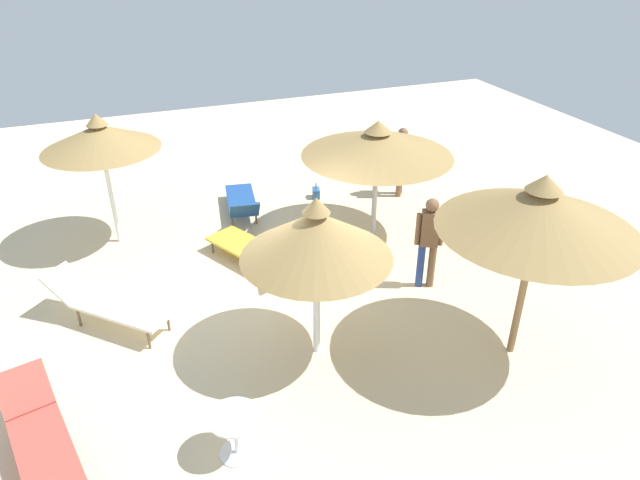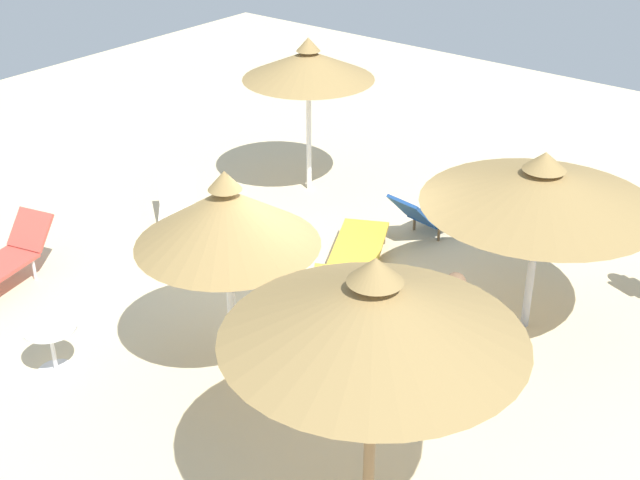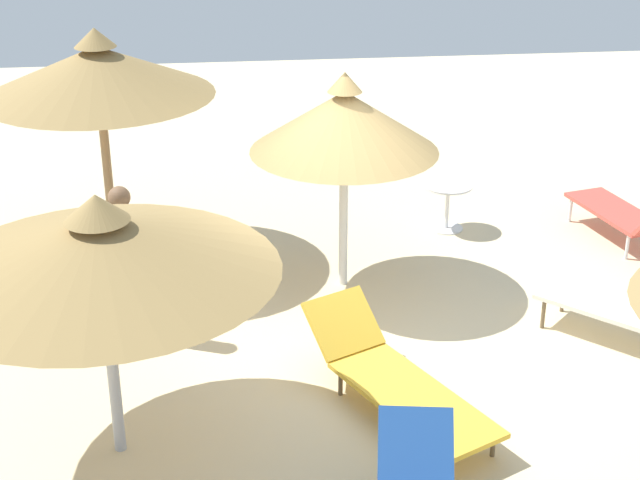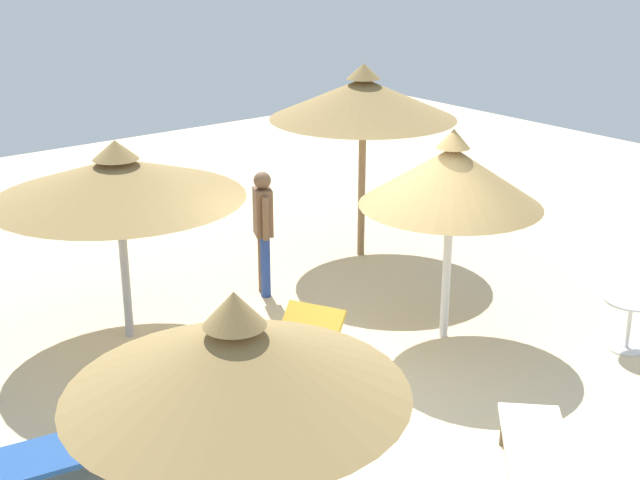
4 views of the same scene
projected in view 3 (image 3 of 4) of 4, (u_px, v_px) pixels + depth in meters
name	position (u px, v px, depth m)	size (l,w,h in m)	color
ground	(362.00, 341.00, 10.34)	(24.00, 24.00, 0.10)	beige
parasol_umbrella_near_left	(344.00, 122.00, 10.65)	(2.11, 2.11, 2.54)	white
parasol_umbrella_back	(100.00, 246.00, 7.74)	(2.92, 2.92, 2.41)	#B2B2B7
parasol_umbrella_far_left	(98.00, 71.00, 11.17)	(2.69, 2.69, 2.86)	olive
lounge_chair_far_right	(628.00, 214.00, 12.30)	(1.03, 1.97, 0.84)	#CC4C3F
lounge_chair_center	(395.00, 378.00, 8.98)	(1.64, 2.35, 0.75)	gold
person_standing_near_left	(124.00, 252.00, 9.97)	(0.45, 0.32, 1.69)	brown
side_table_round	(448.00, 199.00, 12.75)	(0.63, 0.63, 0.63)	silver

